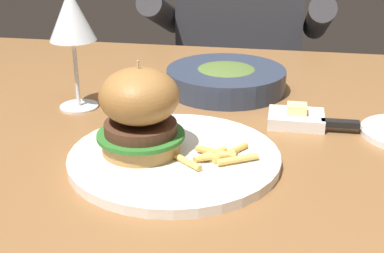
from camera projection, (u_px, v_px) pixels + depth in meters
dining_table at (187, 162)px, 0.95m from camera, size 1.21×0.96×0.74m
main_plate at (174, 158)px, 0.76m from camera, size 0.30×0.30×0.01m
burger_sandwich at (140, 111)px, 0.74m from camera, size 0.12×0.12×0.13m
fries_pile at (217, 156)px, 0.73m from camera, size 0.12×0.09×0.01m
wine_glass at (71, 18)px, 0.90m from camera, size 0.08×0.08×0.21m
table_knife at (375, 126)px, 0.84m from camera, size 0.21×0.02×0.01m
butter_dish at (296, 118)px, 0.88m from camera, size 0.09×0.07×0.04m
soup_bowl at (226, 79)px, 1.04m from camera, size 0.23×0.23×0.05m
diner_person at (239, 81)px, 1.66m from camera, size 0.51×0.36×1.18m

